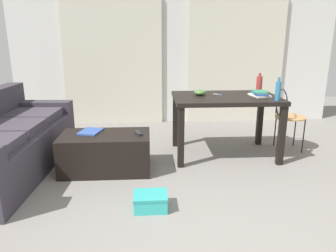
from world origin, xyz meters
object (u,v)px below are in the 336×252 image
object	(u,v)px
bottle_near	(278,91)
tv_remote_primary	(138,133)
craft_table	(225,104)
wire_chair	(286,112)
book_stack	(259,94)
bottle_far	(259,84)
magazine	(91,131)
coffee_table	(106,152)
couch	(4,144)
shoebox	(151,201)
bowl	(200,92)
scissors	(218,94)

from	to	relation	value
bottle_near	tv_remote_primary	size ratio (longest dim) A/B	1.67
craft_table	wire_chair	size ratio (longest dim) A/B	1.56
tv_remote_primary	wire_chair	bearing A→B (deg)	-3.44
book_stack	wire_chair	bearing A→B (deg)	21.22
tv_remote_primary	bottle_far	bearing A→B (deg)	2.67
magazine	craft_table	bearing A→B (deg)	26.40
coffee_table	craft_table	bearing A→B (deg)	16.00
craft_table	tv_remote_primary	size ratio (longest dim) A/B	8.03
couch	wire_chair	distance (m)	3.41
shoebox	couch	bearing A→B (deg)	150.71
couch	craft_table	bearing A→B (deg)	8.86
coffee_table	craft_table	xyz separation A→B (m)	(1.43, 0.41, 0.44)
couch	coffee_table	xyz separation A→B (m)	(1.10, -0.02, -0.12)
coffee_table	tv_remote_primary	xyz separation A→B (m)	(0.37, -0.01, 0.22)
bottle_far	bowl	xyz separation A→B (m)	(-0.79, -0.15, -0.07)
wire_chair	coffee_table	bearing A→B (deg)	-166.36
bowl	shoebox	world-z (taller)	bowl
bottle_far	tv_remote_primary	distance (m)	1.73
bowl	shoebox	bearing A→B (deg)	-115.02
book_stack	tv_remote_primary	bearing A→B (deg)	-164.91
scissors	bowl	bearing A→B (deg)	-173.26
scissors	coffee_table	bearing A→B (deg)	-159.50
craft_table	bottle_near	bearing A→B (deg)	-32.53
bowl	wire_chair	bearing A→B (deg)	3.54
couch	tv_remote_primary	size ratio (longest dim) A/B	13.54
coffee_table	tv_remote_primary	bearing A→B (deg)	-2.22
wire_chair	bottle_far	xyz separation A→B (m)	(-0.36, 0.08, 0.36)
bottle_near	magazine	size ratio (longest dim) A/B	0.97
coffee_table	scissors	bearing A→B (deg)	20.50
coffee_table	tv_remote_primary	distance (m)	0.43
tv_remote_primary	bowl	bearing A→B (deg)	13.32
bowl	shoebox	size ratio (longest dim) A/B	0.49
magazine	book_stack	bearing A→B (deg)	23.40
bottle_far	wire_chair	bearing A→B (deg)	-12.38
bowl	magazine	bearing A→B (deg)	-163.29
bottle_far	book_stack	world-z (taller)	bottle_far
craft_table	scissors	world-z (taller)	scissors
wire_chair	magazine	xyz separation A→B (m)	(-2.44, -0.46, -0.08)
coffee_table	bottle_near	bearing A→B (deg)	2.48
craft_table	bottle_near	distance (m)	0.64
book_stack	shoebox	size ratio (longest dim) A/B	0.97
coffee_table	bowl	size ratio (longest dim) A/B	6.76
craft_table	book_stack	size ratio (longest dim) A/B	4.45
couch	bottle_far	distance (m)	3.11
couch	craft_table	distance (m)	2.57
bowl	scissors	xyz separation A→B (m)	(0.24, 0.03, -0.03)
scissors	shoebox	xyz separation A→B (m)	(-0.87, -1.38, -0.69)
craft_table	wire_chair	xyz separation A→B (m)	(0.84, 0.14, -0.15)
craft_table	tv_remote_primary	world-z (taller)	craft_table
bowl	magazine	distance (m)	1.39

